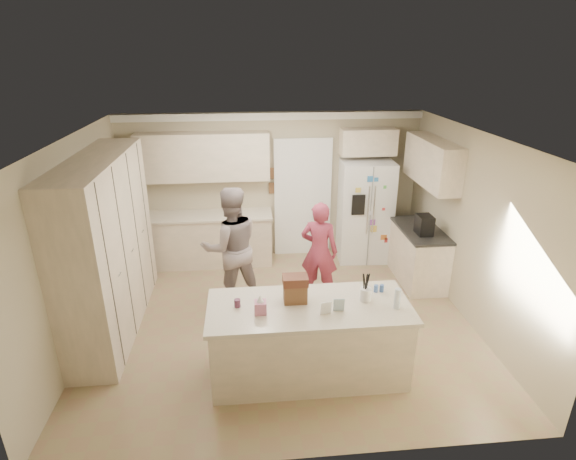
{
  "coord_description": "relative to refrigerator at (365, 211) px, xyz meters",
  "views": [
    {
      "loc": [
        -0.46,
        -5.38,
        3.6
      ],
      "look_at": [
        0.1,
        0.35,
        1.25
      ],
      "focal_mm": 28.0,
      "sensor_mm": 36.0,
      "label": 1
    }
  ],
  "objects": [
    {
      "name": "wall_frame_lower",
      "position": [
        -1.61,
        0.31,
        0.38
      ],
      "size": [
        0.15,
        0.02,
        0.2
      ],
      "primitive_type": "cube",
      "color": "brown",
      "rests_on": "wall_back"
    },
    {
      "name": "fridge_handle_r",
      "position": [
        0.05,
        -0.37,
        0.15
      ],
      "size": [
        0.02,
        0.02,
        0.85
      ],
      "primitive_type": "cylinder",
      "color": "silver",
      "rests_on": "refrigerator"
    },
    {
      "name": "tissue_plume",
      "position": [
        -1.98,
        -3.16,
        0.2
      ],
      "size": [
        0.08,
        0.08,
        0.08
      ],
      "primitive_type": "cone",
      "color": "white",
      "rests_on": "tissue_box"
    },
    {
      "name": "wall_front",
      "position": [
        -1.63,
        -4.27,
        0.4
      ],
      "size": [
        5.2,
        0.02,
        2.6
      ],
      "primitive_type": "cube",
      "color": "#BBAF8D",
      "rests_on": "ground"
    },
    {
      "name": "teen_girl",
      "position": [
        -1.03,
        -1.32,
        -0.13
      ],
      "size": [
        0.66,
        0.54,
        1.54
      ],
      "primitive_type": "imported",
      "rotation": [
        0.0,
        0.0,
        2.78
      ],
      "color": "#A2374C",
      "rests_on": "floor"
    },
    {
      "name": "fridge_magnets",
      "position": [
        0.0,
        -0.36,
        0.0
      ],
      "size": [
        0.76,
        0.02,
        1.44
      ],
      "primitive_type": null,
      "color": "tan",
      "rests_on": "refrigerator"
    },
    {
      "name": "floor",
      "position": [
        -1.63,
        -1.96,
        -0.91
      ],
      "size": [
        5.2,
        4.6,
        0.02
      ],
      "primitive_type": "cube",
      "color": "#8F7D56",
      "rests_on": "ground"
    },
    {
      "name": "water_bottle",
      "position": [
        -0.48,
        -3.21,
        0.14
      ],
      "size": [
        0.07,
        0.07,
        0.24
      ],
      "primitive_type": "cylinder",
      "color": "silver",
      "rests_on": "island_top"
    },
    {
      "name": "island_base",
      "position": [
        -1.43,
        -3.06,
        -0.46
      ],
      "size": [
        2.2,
        0.9,
        0.88
      ],
      "primitive_type": "cube",
      "color": "beige",
      "rests_on": "floor"
    },
    {
      "name": "ceiling",
      "position": [
        -1.63,
        -1.96,
        1.71
      ],
      "size": [
        5.2,
        4.6,
        0.02
      ],
      "primitive_type": "cube",
      "color": "white",
      "rests_on": "wall_back"
    },
    {
      "name": "pantry_bank",
      "position": [
        -3.93,
        -1.76,
        0.28
      ],
      "size": [
        0.6,
        2.6,
        2.35
      ],
      "primitive_type": "cube",
      "color": "beige",
      "rests_on": "floor"
    },
    {
      "name": "island_top",
      "position": [
        -1.43,
        -3.06,
        0.0
      ],
      "size": [
        2.28,
        0.96,
        0.05
      ],
      "primitive_type": "cube",
      "color": "#BDB49D",
      "rests_on": "island_base"
    },
    {
      "name": "back_base_cab",
      "position": [
        -2.78,
        0.04,
        -0.46
      ],
      "size": [
        2.2,
        0.6,
        0.88
      ],
      "primitive_type": "cube",
      "color": "beige",
      "rests_on": "floor"
    },
    {
      "name": "doorway_casing",
      "position": [
        -1.08,
        0.29,
        0.15
      ],
      "size": [
        1.02,
        0.03,
        2.22
      ],
      "primitive_type": "cube",
      "color": "white",
      "rests_on": "floor"
    },
    {
      "name": "back_countertop",
      "position": [
        -2.78,
        0.03,
        0.0
      ],
      "size": [
        2.24,
        0.63,
        0.04
      ],
      "primitive_type": "cube",
      "color": "#BDB49D",
      "rests_on": "back_base_cab"
    },
    {
      "name": "utensil_crock",
      "position": [
        -0.78,
        -3.01,
        0.1
      ],
      "size": [
        0.13,
        0.13,
        0.15
      ],
      "primitive_type": "cylinder",
      "color": "white",
      "rests_on": "island_top"
    },
    {
      "name": "wall_frame_upper",
      "position": [
        -1.61,
        0.31,
        0.65
      ],
      "size": [
        0.15,
        0.02,
        0.2
      ],
      "primitive_type": "cube",
      "color": "brown",
      "rests_on": "wall_back"
    },
    {
      "name": "back_upper_cab",
      "position": [
        -2.78,
        0.17,
        1.0
      ],
      "size": [
        2.2,
        0.35,
        0.8
      ],
      "primitive_type": "cube",
      "color": "beige",
      "rests_on": "wall_back"
    },
    {
      "name": "greeting_card_a",
      "position": [
        -1.28,
        -3.26,
        0.11
      ],
      "size": [
        0.12,
        0.06,
        0.16
      ],
      "primitive_type": "cube",
      "rotation": [
        0.15,
        0.0,
        0.2
      ],
      "color": "white",
      "rests_on": "island_top"
    },
    {
      "name": "right_countertop",
      "position": [
        0.66,
        -0.96,
        0.0
      ],
      "size": [
        0.63,
        1.24,
        0.04
      ],
      "primitive_type": "cube",
      "color": "#2D2B28",
      "rests_on": "right_base_cab"
    },
    {
      "name": "crown_back",
      "position": [
        -1.63,
        0.3,
        1.63
      ],
      "size": [
        5.2,
        0.08,
        0.12
      ],
      "primitive_type": "cube",
      "color": "white",
      "rests_on": "wall_back"
    },
    {
      "name": "fridge_handle_l",
      "position": [
        -0.05,
        -0.37,
        0.15
      ],
      "size": [
        0.02,
        0.02,
        0.85
      ],
      "primitive_type": "cylinder",
      "color": "silver",
      "rests_on": "refrigerator"
    },
    {
      "name": "tissue_box",
      "position": [
        -1.98,
        -3.16,
        0.1
      ],
      "size": [
        0.13,
        0.13,
        0.14
      ],
      "primitive_type": "cube",
      "color": "#C87093",
      "rests_on": "island_top"
    },
    {
      "name": "greeting_card_b",
      "position": [
        -1.13,
        -3.21,
        0.11
      ],
      "size": [
        0.12,
        0.05,
        0.16
      ],
      "primitive_type": "cube",
      "rotation": [
        0.15,
        0.0,
        -0.1
      ],
      "color": "silver",
      "rests_on": "island_top"
    },
    {
      "name": "wall_left",
      "position": [
        -4.24,
        -1.96,
        0.4
      ],
      "size": [
        0.02,
        4.6,
        2.6
      ],
      "primitive_type": "cube",
      "color": "#BBAF8D",
      "rests_on": "ground"
    },
    {
      "name": "dollhouse_body",
      "position": [
        -1.58,
        -2.96,
        0.14
      ],
      "size": [
        0.26,
        0.18,
        0.22
      ],
      "primitive_type": "cube",
      "color": "brown",
      "rests_on": "island_top"
    },
    {
      "name": "over_fridge_cab",
      "position": [
        0.02,
        0.17,
        1.2
      ],
      "size": [
        0.95,
        0.35,
        0.45
      ],
      "primitive_type": "cube",
      "color": "beige",
      "rests_on": "wall_back"
    },
    {
      "name": "wall_back",
      "position": [
        -1.63,
        0.35,
        0.4
      ],
      "size": [
        5.2,
        0.02,
        2.6
      ],
      "primitive_type": "cube",
      "color": "#BBAF8D",
      "rests_on": "ground"
    },
    {
      "name": "shaker_salt",
      "position": [
        -0.61,
        -2.84,
        0.07
      ],
      "size": [
        0.05,
        0.05,
        0.09
      ],
      "primitive_type": "cylinder",
      "color": "#3B5DA3",
      "rests_on": "island_top"
    },
    {
      "name": "right_base_cab",
      "position": [
        0.67,
        -0.96,
        -0.46
      ],
      "size": [
        0.6,
        1.2,
        0.88
      ],
      "primitive_type": "cube",
      "color": "beige",
      "rests_on": "floor"
    },
    {
      "name": "teen_boy",
      "position": [
        -2.33,
        -1.35,
        0.01
      ],
      "size": [
        1.02,
        0.88,
        1.81
      ],
      "primitive_type": "imported",
      "rotation": [
        0.0,
        0.0,
        3.39
      ],
      "color": "gray",
      "rests_on": "floor"
    },
    {
      "name": "right_upper_cab",
      "position": [
        0.8,
        -0.76,
        1.05
      ],
      "size": [
        0.35,
        1.5,
        0.7
      ],
      "primitive_type": "cube",
      "color": "beige",
      "rests_on": "wall_right"
    },
    {
      "name": "doorway_opening",
      "position": [
        -1.08,
        0.32,
        0.15
      ],
      "size": [
        0.9,
        0.06,
        2.1
      ],
      "primitive_type": "cube",
      "color": "black",
      "rests_on": "floor"
    },
    {
      "name": "shaker_pepper",
      "position": [
        -0.54,
        -2.84,
        0.07
      ],
      "size": [
        0.05,
        0.05,
        0.09
      ],
      "primitive_type": "cylinder",
      "color": "#3B5DA3",
      "rests_on": "island_top"
    },
    {
      "name": "refrigerator",
      "position": [
        0.0,
        0.0,
        0.0
      ],
      "size": [
        0.94,
        0.75,
        1.8
      ],
      "primitive_type": "cube",
      "rotation": [
        0.0,
        0.0,
        -0.05
      ],
      "color": "white",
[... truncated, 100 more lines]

